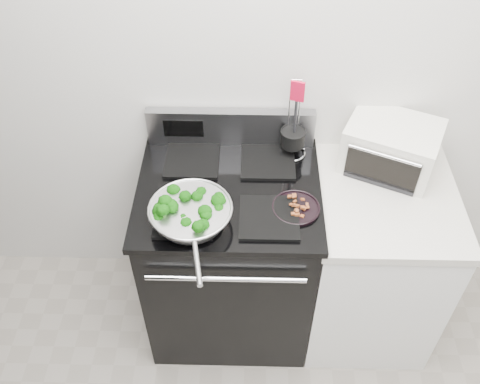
{
  "coord_description": "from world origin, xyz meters",
  "views": [
    {
      "loc": [
        -0.21,
        -0.2,
        2.56
      ],
      "look_at": [
        -0.25,
        1.36,
        0.98
      ],
      "focal_mm": 40.0,
      "sensor_mm": 36.0,
      "label": 1
    }
  ],
  "objects_px": {
    "bacon_plate": "(296,206)",
    "skillet": "(191,213)",
    "gas_range": "(230,255)",
    "utensil_holder": "(292,142)",
    "toaster_oven": "(391,147)"
  },
  "relations": [
    {
      "from": "utensil_holder",
      "to": "skillet",
      "type": "bearing_deg",
      "value": -116.45
    },
    {
      "from": "toaster_oven",
      "to": "bacon_plate",
      "type": "bearing_deg",
      "value": -120.17
    },
    {
      "from": "bacon_plate",
      "to": "utensil_holder",
      "type": "relative_size",
      "value": 0.5
    },
    {
      "from": "bacon_plate",
      "to": "utensil_holder",
      "type": "xyz_separation_m",
      "value": [
        -0.0,
        0.35,
        0.05
      ]
    },
    {
      "from": "gas_range",
      "to": "skillet",
      "type": "bearing_deg",
      "value": -125.21
    },
    {
      "from": "gas_range",
      "to": "toaster_oven",
      "type": "bearing_deg",
      "value": 15.09
    },
    {
      "from": "skillet",
      "to": "bacon_plate",
      "type": "relative_size",
      "value": 2.66
    },
    {
      "from": "skillet",
      "to": "gas_range",
      "type": "bearing_deg",
      "value": 44.51
    },
    {
      "from": "utensil_holder",
      "to": "toaster_oven",
      "type": "xyz_separation_m",
      "value": [
        0.43,
        -0.04,
        0.01
      ]
    },
    {
      "from": "skillet",
      "to": "toaster_oven",
      "type": "height_order",
      "value": "toaster_oven"
    },
    {
      "from": "gas_range",
      "to": "skillet",
      "type": "height_order",
      "value": "gas_range"
    },
    {
      "from": "gas_range",
      "to": "utensil_holder",
      "type": "height_order",
      "value": "utensil_holder"
    },
    {
      "from": "skillet",
      "to": "utensil_holder",
      "type": "relative_size",
      "value": 1.33
    },
    {
      "from": "gas_range",
      "to": "bacon_plate",
      "type": "xyz_separation_m",
      "value": [
        0.28,
        -0.12,
        0.48
      ]
    },
    {
      "from": "bacon_plate",
      "to": "skillet",
      "type": "bearing_deg",
      "value": -168.87
    }
  ]
}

